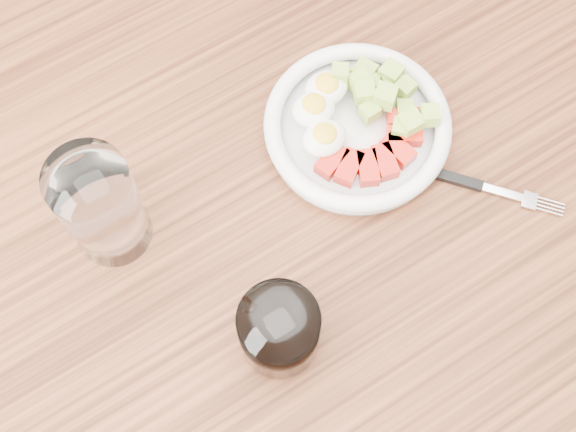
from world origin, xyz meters
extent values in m
plane|color=brown|center=(0.00, 0.00, 0.00)|extent=(4.00, 4.00, 0.00)
cube|color=brown|center=(0.00, 0.00, 0.75)|extent=(1.50, 0.90, 0.04)
cylinder|color=white|center=(0.11, 0.06, 0.78)|extent=(0.20, 0.20, 0.01)
torus|color=white|center=(0.11, 0.06, 0.79)|extent=(0.21, 0.21, 0.02)
cube|color=red|center=(0.07, 0.04, 0.79)|extent=(0.04, 0.03, 0.02)
cube|color=red|center=(0.08, 0.03, 0.79)|extent=(0.04, 0.04, 0.02)
cube|color=red|center=(0.09, 0.01, 0.79)|extent=(0.04, 0.04, 0.02)
cube|color=red|center=(0.11, 0.01, 0.79)|extent=(0.03, 0.04, 0.02)
cube|color=red|center=(0.13, 0.01, 0.79)|extent=(0.03, 0.04, 0.02)
cube|color=red|center=(0.15, 0.03, 0.79)|extent=(0.04, 0.04, 0.02)
cube|color=red|center=(0.16, 0.04, 0.79)|extent=(0.04, 0.04, 0.02)
ellipsoid|color=white|center=(0.08, 0.10, 0.80)|extent=(0.05, 0.04, 0.03)
ellipsoid|color=yellow|center=(0.08, 0.10, 0.81)|extent=(0.03, 0.03, 0.01)
ellipsoid|color=white|center=(0.11, 0.12, 0.80)|extent=(0.05, 0.04, 0.03)
ellipsoid|color=yellow|center=(0.11, 0.12, 0.81)|extent=(0.03, 0.03, 0.01)
ellipsoid|color=white|center=(0.07, 0.07, 0.80)|extent=(0.05, 0.04, 0.03)
ellipsoid|color=yellow|center=(0.07, 0.07, 0.81)|extent=(0.03, 0.03, 0.01)
cube|color=#A0BA47|center=(0.18, 0.07, 0.80)|extent=(0.02, 0.02, 0.02)
cube|color=#A0BA47|center=(0.17, 0.05, 0.79)|extent=(0.02, 0.02, 0.02)
cube|color=#A0BA47|center=(0.18, 0.02, 0.81)|extent=(0.03, 0.03, 0.02)
cube|color=#A0BA47|center=(0.15, 0.10, 0.80)|extent=(0.02, 0.02, 0.02)
cube|color=#A0BA47|center=(0.13, 0.07, 0.80)|extent=(0.02, 0.02, 0.02)
cube|color=#A0BA47|center=(0.18, 0.09, 0.80)|extent=(0.02, 0.02, 0.02)
cube|color=#A0BA47|center=(0.14, 0.10, 0.80)|extent=(0.02, 0.02, 0.02)
cube|color=#A0BA47|center=(0.15, 0.03, 0.80)|extent=(0.03, 0.03, 0.02)
cube|color=#A0BA47|center=(0.15, 0.07, 0.81)|extent=(0.03, 0.03, 0.02)
cube|color=#A0BA47|center=(0.14, 0.12, 0.80)|extent=(0.02, 0.02, 0.02)
cube|color=#A0BA47|center=(0.15, 0.11, 0.80)|extent=(0.03, 0.03, 0.02)
cube|color=#A0BA47|center=(0.18, 0.09, 0.80)|extent=(0.03, 0.03, 0.02)
cube|color=#A0BA47|center=(0.14, 0.09, 0.81)|extent=(0.03, 0.03, 0.02)
cube|color=#A0BA47|center=(0.13, 0.12, 0.81)|extent=(0.03, 0.03, 0.02)
cube|color=#A0BA47|center=(0.16, 0.03, 0.80)|extent=(0.02, 0.02, 0.02)
cube|color=black|center=(0.17, -0.03, 0.77)|extent=(0.06, 0.07, 0.01)
cube|color=silver|center=(0.21, -0.08, 0.77)|extent=(0.04, 0.04, 0.00)
cube|color=silver|center=(0.23, -0.11, 0.77)|extent=(0.02, 0.02, 0.00)
cylinder|color=silver|center=(0.24, -0.13, 0.77)|extent=(0.02, 0.02, 0.00)
cylinder|color=silver|center=(0.24, -0.12, 0.77)|extent=(0.02, 0.02, 0.00)
cylinder|color=silver|center=(0.24, -0.12, 0.77)|extent=(0.02, 0.02, 0.00)
cylinder|color=silver|center=(0.25, -0.12, 0.77)|extent=(0.02, 0.02, 0.00)
cylinder|color=white|center=(-0.17, 0.10, 0.84)|extent=(0.08, 0.08, 0.14)
cylinder|color=white|center=(-0.08, -0.09, 0.82)|extent=(0.08, 0.08, 0.09)
cylinder|color=black|center=(-0.08, -0.09, 0.81)|extent=(0.07, 0.07, 0.08)
camera|label=1|loc=(-0.17, -0.25, 1.58)|focal=50.00mm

